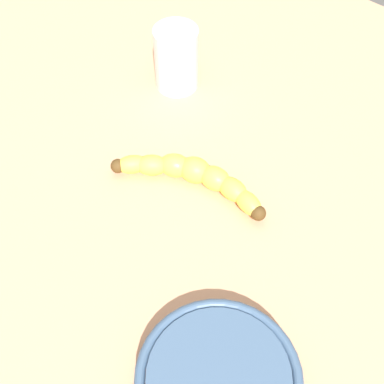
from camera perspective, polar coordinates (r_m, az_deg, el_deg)
wooden_tabletop at (r=75.65cm, az=-1.30°, el=-0.70°), size 120.00×120.00×3.00cm
banana at (r=73.80cm, az=0.09°, el=1.80°), size 10.27×22.56×3.85cm
smoothie_glass at (r=86.87cm, az=-1.72°, el=14.26°), size 7.15×7.15×10.70cm
ceramic_bowl at (r=59.80cm, az=2.91°, el=-19.94°), size 18.13×18.13×4.07cm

